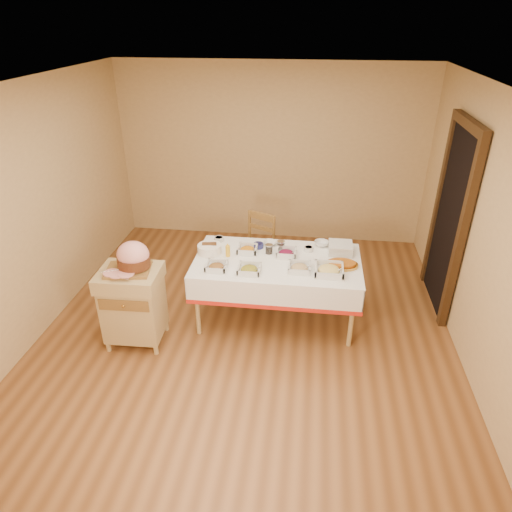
{
  "coord_description": "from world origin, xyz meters",
  "views": [
    {
      "loc": [
        0.63,
        -4.07,
        3.16
      ],
      "look_at": [
        0.08,
        0.2,
        0.85
      ],
      "focal_mm": 32.0,
      "sensor_mm": 36.0,
      "label": 1
    }
  ],
  "objects": [
    {
      "name": "brass_platter",
      "position": [
        0.99,
        0.25,
        0.78
      ],
      "size": [
        0.35,
        0.25,
        0.05
      ],
      "color": "#B78733",
      "rests_on": "dining_table"
    },
    {
      "name": "mustard_bottle",
      "position": [
        -0.25,
        0.32,
        0.83
      ],
      "size": [
        0.05,
        0.05,
        0.16
      ],
      "color": "gold",
      "rests_on": "dining_table"
    },
    {
      "name": "serving_dish_d",
      "position": [
        0.86,
        0.09,
        0.8
      ],
      "size": [
        0.3,
        0.3,
        0.11
      ],
      "color": "silver",
      "rests_on": "dining_table"
    },
    {
      "name": "bowl_small_imported",
      "position": [
        0.78,
        0.71,
        0.79
      ],
      "size": [
        0.21,
        0.21,
        0.05
      ],
      "primitive_type": "imported",
      "rotation": [
        0.0,
        0.0,
        0.32
      ],
      "color": "silver",
      "rests_on": "dining_table"
    },
    {
      "name": "room_shell",
      "position": [
        0.0,
        0.0,
        1.3
      ],
      "size": [
        5.0,
        5.0,
        5.0
      ],
      "color": "brown",
      "rests_on": "ground"
    },
    {
      "name": "ham_on_board",
      "position": [
        -1.1,
        -0.28,
        1.0
      ],
      "size": [
        0.46,
        0.44,
        0.3
      ],
      "color": "brown",
      "rests_on": "butcher_cart"
    },
    {
      "name": "preserve_jar_right",
      "position": [
        0.32,
        0.54,
        0.81
      ],
      "size": [
        0.09,
        0.09,
        0.11
      ],
      "color": "silver",
      "rests_on": "dining_table"
    },
    {
      "name": "small_bowl_mid",
      "position": [
        0.06,
        0.57,
        0.79
      ],
      "size": [
        0.12,
        0.12,
        0.05
      ],
      "color": "navy",
      "rests_on": "dining_table"
    },
    {
      "name": "bowl_white_imported",
      "position": [
        0.18,
        0.67,
        0.78
      ],
      "size": [
        0.18,
        0.18,
        0.04
      ],
      "primitive_type": "imported",
      "rotation": [
        0.0,
        0.0,
        -0.17
      ],
      "color": "silver",
      "rests_on": "dining_table"
    },
    {
      "name": "serving_dish_b",
      "position": [
        0.03,
        0.0,
        0.79
      ],
      "size": [
        0.23,
        0.23,
        0.1
      ],
      "color": "silver",
      "rests_on": "dining_table"
    },
    {
      "name": "serving_dish_e",
      "position": [
        -0.05,
        0.44,
        0.79
      ],
      "size": [
        0.23,
        0.22,
        0.1
      ],
      "color": "silver",
      "rests_on": "dining_table"
    },
    {
      "name": "plate_stack",
      "position": [
        0.99,
        0.56,
        0.82
      ],
      "size": [
        0.26,
        0.26,
        0.11
      ],
      "color": "silver",
      "rests_on": "dining_table"
    },
    {
      "name": "butcher_cart",
      "position": [
        -1.15,
        -0.32,
        0.49
      ],
      "size": [
        0.63,
        0.53,
        0.87
      ],
      "color": "tan",
      "rests_on": "ground"
    },
    {
      "name": "bread_basket",
      "position": [
        -0.47,
        0.37,
        0.81
      ],
      "size": [
        0.27,
        0.27,
        0.12
      ],
      "color": "white",
      "rests_on": "dining_table"
    },
    {
      "name": "serving_dish_a",
      "position": [
        -0.32,
        0.02,
        0.79
      ],
      "size": [
        0.22,
        0.22,
        0.1
      ],
      "color": "silver",
      "rests_on": "dining_table"
    },
    {
      "name": "dining_chair",
      "position": [
        -0.03,
        1.05,
        0.48
      ],
      "size": [
        0.55,
        0.54,
        0.94
      ],
      "color": "brown",
      "rests_on": "ground"
    },
    {
      "name": "doorway",
      "position": [
        2.2,
        0.9,
        1.11
      ],
      "size": [
        0.09,
        1.1,
        2.2
      ],
      "color": "black",
      "rests_on": "ground"
    },
    {
      "name": "serving_dish_f",
      "position": [
        0.39,
        0.41,
        0.79
      ],
      "size": [
        0.23,
        0.22,
        0.11
      ],
      "color": "silver",
      "rests_on": "dining_table"
    },
    {
      "name": "dining_table",
      "position": [
        0.3,
        0.3,
        0.6
      ],
      "size": [
        1.82,
        1.02,
        0.76
      ],
      "color": "tan",
      "rests_on": "ground"
    },
    {
      "name": "serving_dish_c",
      "position": [
        0.55,
        0.11,
        0.79
      ],
      "size": [
        0.23,
        0.23,
        0.09
      ],
      "color": "silver",
      "rests_on": "dining_table"
    },
    {
      "name": "preserve_jar_left",
      "position": [
        0.19,
        0.44,
        0.81
      ],
      "size": [
        0.08,
        0.08,
        0.11
      ],
      "color": "silver",
      "rests_on": "dining_table"
    },
    {
      "name": "small_bowl_left",
      "position": [
        -0.43,
        0.67,
        0.79
      ],
      "size": [
        0.11,
        0.11,
        0.05
      ],
      "color": "silver",
      "rests_on": "dining_table"
    },
    {
      "name": "small_bowl_right",
      "position": [
        0.63,
        0.55,
        0.79
      ],
      "size": [
        0.1,
        0.1,
        0.05
      ],
      "color": "silver",
      "rests_on": "dining_table"
    }
  ]
}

